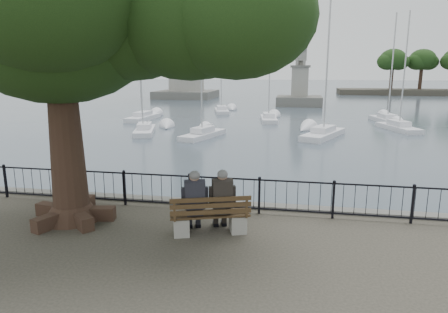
% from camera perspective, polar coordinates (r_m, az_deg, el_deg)
% --- Properties ---
extents(harbor, '(260.00, 260.00, 1.20)m').
position_cam_1_polar(harbor, '(12.14, 0.44, -9.24)').
color(harbor, '#55534D').
rests_on(harbor, ground).
extents(railing, '(22.06, 0.06, 1.00)m').
position_cam_1_polar(railing, '(11.32, 0.00, -5.16)').
color(railing, black).
rests_on(railing, ground).
extents(bench, '(2.02, 1.17, 1.02)m').
position_cam_1_polar(bench, '(9.89, -2.01, -9.03)').
color(bench, gray).
rests_on(bench, ground).
extents(person_left, '(0.64, 0.89, 1.62)m').
position_cam_1_polar(person_left, '(9.83, -4.23, -6.77)').
color(person_left, black).
rests_on(person_left, ground).
extents(person_right, '(0.64, 0.89, 1.62)m').
position_cam_1_polar(person_right, '(9.89, -0.33, -6.61)').
color(person_right, black).
rests_on(person_right, ground).
extents(tree, '(10.18, 7.11, 8.31)m').
position_cam_1_polar(tree, '(10.75, -18.99, 19.78)').
color(tree, black).
rests_on(tree, ground).
extents(lighthouse, '(10.10, 10.10, 30.87)m').
position_cam_1_polar(lighthouse, '(73.35, -5.57, 18.52)').
color(lighthouse, '#55534D').
rests_on(lighthouse, ground).
extents(lion_monument, '(6.27, 6.27, 9.18)m').
position_cam_1_polar(lion_monument, '(58.10, 10.75, 9.46)').
color(lion_monument, '#55534D').
rests_on(lion_monument, ground).
extents(sailboat_a, '(2.80, 5.24, 9.78)m').
position_cam_1_polar(sailboat_a, '(32.53, -11.29, 3.82)').
color(sailboat_a, silver).
rests_on(sailboat_a, ground).
extents(sailboat_b, '(2.71, 5.07, 10.85)m').
position_cam_1_polar(sailboat_b, '(29.89, -3.04, 3.37)').
color(sailboat_b, silver).
rests_on(sailboat_b, ground).
extents(sailboat_c, '(3.68, 5.92, 12.25)m').
position_cam_1_polar(sailboat_c, '(30.83, 14.00, 3.31)').
color(sailboat_c, silver).
rests_on(sailboat_c, ground).
extents(sailboat_d, '(2.93, 5.35, 9.72)m').
position_cam_1_polar(sailboat_d, '(36.54, 23.66, 3.92)').
color(sailboat_d, silver).
rests_on(sailboat_d, ground).
extents(sailboat_e, '(1.77, 5.73, 12.19)m').
position_cam_1_polar(sailboat_e, '(41.45, -11.50, 5.65)').
color(sailboat_e, silver).
rests_on(sailboat_e, ground).
extents(sailboat_f, '(2.11, 5.31, 11.52)m').
position_cam_1_polar(sailboat_f, '(39.83, 6.41, 5.55)').
color(sailboat_f, silver).
rests_on(sailboat_f, ground).
extents(sailboat_g, '(2.61, 5.78, 10.25)m').
position_cam_1_polar(sailboat_g, '(41.65, 22.24, 4.95)').
color(sailboat_g, silver).
rests_on(sailboat_g, ground).
extents(sailboat_h, '(2.69, 5.33, 11.52)m').
position_cam_1_polar(sailboat_h, '(47.53, -0.35, 6.71)').
color(sailboat_h, silver).
rests_on(sailboat_h, ground).
extents(far_shore, '(30.00, 8.60, 9.18)m').
position_cam_1_polar(far_shore, '(90.69, 26.12, 10.44)').
color(far_shore, '#333028').
rests_on(far_shore, ground).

